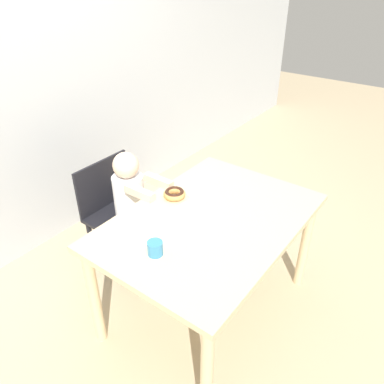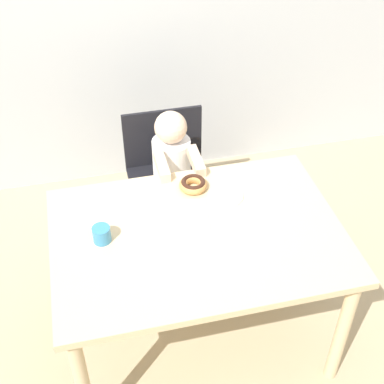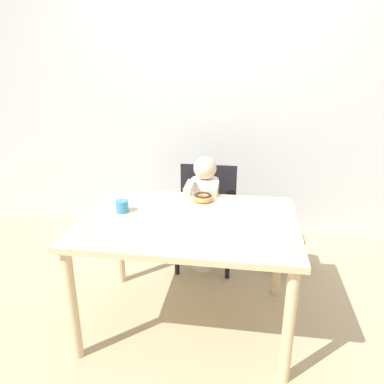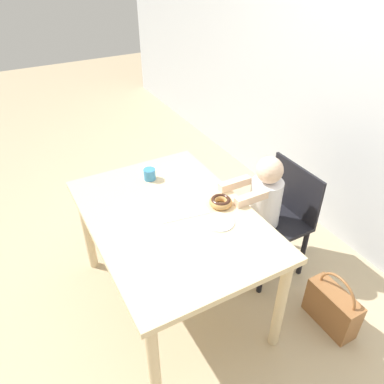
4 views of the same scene
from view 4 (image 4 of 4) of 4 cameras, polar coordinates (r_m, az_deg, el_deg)
ground_plane at (r=2.62m, az=-2.71°, el=-15.99°), size 12.00×12.00×0.00m
wall_back at (r=2.75m, az=26.02°, el=14.87°), size 8.00×0.05×2.50m
dining_table at (r=2.17m, az=-3.15°, el=-5.43°), size 1.26×0.88×0.72m
chair at (r=2.64m, az=12.64°, el=-3.68°), size 0.46×0.42×0.78m
child_figure at (r=2.54m, az=10.71°, el=-3.55°), size 0.22×0.40×0.92m
donut at (r=2.18m, az=4.40°, el=-1.45°), size 0.13×0.13×0.05m
napkin at (r=2.20m, az=-2.08°, el=-1.79°), size 0.32×0.32×0.00m
handbag at (r=2.55m, az=20.59°, el=-16.09°), size 0.34×0.13×0.40m
cup at (r=2.42m, az=-6.48°, el=2.71°), size 0.08×0.08×0.07m
plate at (r=2.07m, az=4.22°, el=-4.60°), size 0.16×0.16×0.01m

